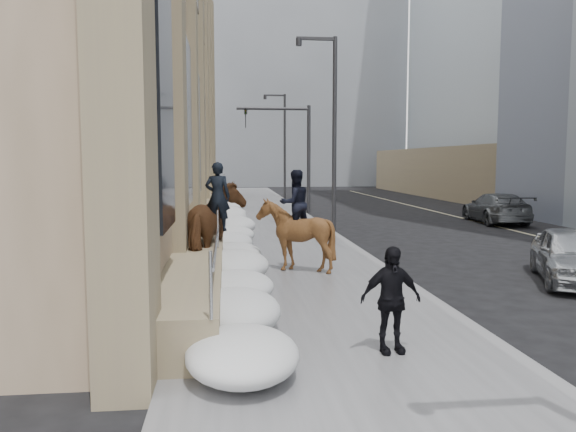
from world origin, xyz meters
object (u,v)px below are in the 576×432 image
object	(u,v)px
mounted_horse_right	(295,230)
car_silver	(573,255)
mounted_horse_left	(216,227)
car_grey	(496,208)
pedestrian	(391,299)

from	to	relation	value
mounted_horse_right	car_silver	size ratio (longest dim) A/B	0.66
mounted_horse_left	mounted_horse_right	size ratio (longest dim) A/B	1.11
car_grey	car_silver	bearing A→B (deg)	77.08
mounted_horse_right	car_grey	size ratio (longest dim) A/B	0.53
mounted_horse_right	car_grey	xyz separation A→B (m)	(10.96, 11.08, -0.47)
mounted_horse_right	car_silver	bearing A→B (deg)	145.74
mounted_horse_left	pedestrian	size ratio (longest dim) A/B	1.81
mounted_horse_left	mounted_horse_right	distance (m)	2.03
car_silver	mounted_horse_right	bearing A→B (deg)	-171.60
mounted_horse_right	pedestrian	distance (m)	6.34
car_grey	mounted_horse_left	bearing A→B (deg)	47.13
pedestrian	car_silver	distance (m)	7.59
mounted_horse_right	car_silver	distance (m)	6.80
mounted_horse_right	mounted_horse_left	bearing A→B (deg)	-14.78
car_silver	mounted_horse_left	bearing A→B (deg)	-167.16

